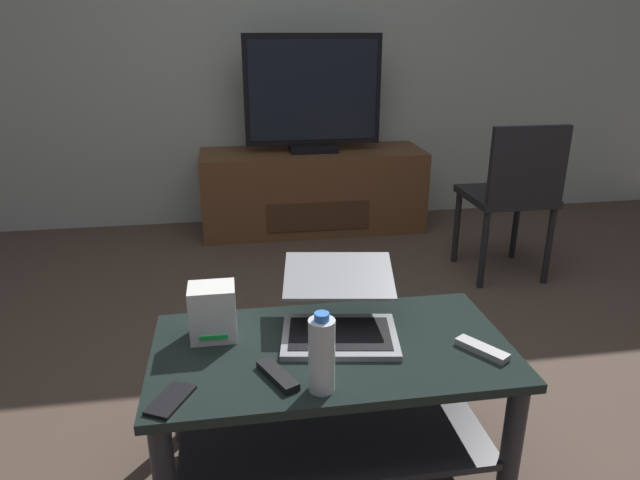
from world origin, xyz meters
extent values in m
plane|color=#4C3D33|center=(0.00, 0.00, 0.00)|extent=(7.68, 7.68, 0.00)
cube|color=#A8B2A8|center=(0.00, 2.44, 1.40)|extent=(6.40, 0.12, 2.80)
cube|color=black|center=(-0.07, -0.24, 0.44)|extent=(1.06, 0.56, 0.03)
cube|color=#2D2D33|center=(-0.07, -0.24, 0.16)|extent=(0.93, 0.49, 0.02)
cylinder|color=#2D2D33|center=(0.41, -0.47, 0.21)|extent=(0.06, 0.06, 0.43)
cylinder|color=#2D2D33|center=(-0.56, -0.01, 0.21)|extent=(0.06, 0.06, 0.43)
cylinder|color=#2D2D33|center=(0.41, -0.01, 0.21)|extent=(0.06, 0.06, 0.43)
cube|color=brown|center=(0.22, 2.12, 0.28)|extent=(1.53, 0.50, 0.56)
cube|color=#432A18|center=(0.22, 1.86, 0.17)|extent=(0.69, 0.01, 0.20)
cube|color=black|center=(0.22, 2.10, 0.58)|extent=(0.32, 0.20, 0.05)
cube|color=black|center=(0.22, 2.10, 0.96)|extent=(0.91, 0.04, 0.71)
cube|color=black|center=(0.22, 2.08, 0.96)|extent=(0.84, 0.01, 0.64)
cube|color=black|center=(1.17, 1.17, 0.46)|extent=(0.44, 0.44, 0.04)
cube|color=black|center=(1.17, 0.97, 0.67)|extent=(0.42, 0.04, 0.42)
cylinder|color=black|center=(1.36, 1.36, 0.22)|extent=(0.04, 0.04, 0.44)
cylinder|color=black|center=(0.98, 1.36, 0.22)|extent=(0.04, 0.04, 0.44)
cylinder|color=black|center=(1.36, 0.98, 0.22)|extent=(0.04, 0.04, 0.44)
cylinder|color=black|center=(0.98, 0.98, 0.22)|extent=(0.04, 0.04, 0.44)
cube|color=gray|center=(-0.04, -0.20, 0.47)|extent=(0.38, 0.31, 0.02)
cube|color=black|center=(-0.04, -0.20, 0.48)|extent=(0.33, 0.25, 0.00)
cube|color=gray|center=(-0.02, -0.05, 0.60)|extent=(0.38, 0.30, 0.06)
cube|color=teal|center=(-0.02, -0.05, 0.60)|extent=(0.34, 0.27, 0.05)
cube|color=white|center=(-0.42, -0.13, 0.54)|extent=(0.14, 0.11, 0.17)
cube|color=#19D84C|center=(-0.42, -0.18, 0.49)|extent=(0.08, 0.00, 0.01)
cylinder|color=silver|center=(-0.14, -0.44, 0.56)|extent=(0.07, 0.07, 0.20)
cylinder|color=blue|center=(-0.14, -0.44, 0.67)|extent=(0.04, 0.04, 0.02)
cube|color=black|center=(-0.52, -0.44, 0.46)|extent=(0.13, 0.16, 0.01)
cube|color=black|center=(-0.25, -0.38, 0.47)|extent=(0.11, 0.16, 0.02)
cube|color=#99999E|center=(0.35, -0.34, 0.47)|extent=(0.13, 0.16, 0.02)
camera|label=1|loc=(-0.34, -1.67, 1.34)|focal=31.69mm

